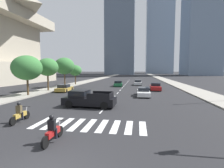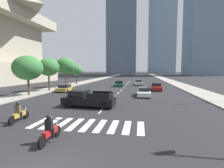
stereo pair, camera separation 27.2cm
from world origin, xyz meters
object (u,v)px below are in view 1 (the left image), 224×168
at_px(sedan_red_4, 155,87).
at_px(street_tree_fourth, 75,70).
at_px(street_tree_nearest, 27,68).
at_px(sedan_gold_1, 64,88).
at_px(street_tree_third, 64,66).
at_px(pickup_truck, 87,99).
at_px(sedan_white_2, 144,92).
at_px(street_tree_second, 48,67).
at_px(sedan_silver_3, 138,83).
at_px(sedan_green_0, 118,84).
at_px(motorcycle_lead, 20,114).
at_px(motorcycle_trailing, 53,131).

height_order(sedan_red_4, street_tree_fourth, street_tree_fourth).
height_order(street_tree_nearest, street_tree_fourth, street_tree_nearest).
bearing_deg(sedan_gold_1, street_tree_third, 19.39).
xyz_separation_m(pickup_truck, street_tree_nearest, (-10.62, 5.46, 3.27)).
relative_size(sedan_red_4, street_tree_third, 0.70).
height_order(sedan_gold_1, sedan_red_4, sedan_red_4).
relative_size(sedan_white_2, street_tree_third, 0.75).
relative_size(sedan_white_2, street_tree_second, 0.83).
height_order(sedan_silver_3, street_tree_third, street_tree_third).
bearing_deg(street_tree_third, sedan_gold_1, -66.20).
height_order(sedan_red_4, street_tree_third, street_tree_third).
xyz_separation_m(sedan_green_0, street_tree_second, (-11.27, -10.84, 3.70)).
bearing_deg(street_tree_second, sedan_gold_1, 1.03).
distance_m(motorcycle_lead, sedan_green_0, 27.84).
height_order(motorcycle_lead, sedan_white_2, motorcycle_lead).
bearing_deg(street_tree_nearest, sedan_silver_3, 52.05).
relative_size(motorcycle_lead, motorcycle_trailing, 1.06).
bearing_deg(sedan_red_4, street_tree_fourth, -112.23).
height_order(motorcycle_lead, pickup_truck, pickup_truck).
bearing_deg(sedan_green_0, street_tree_second, 129.49).
distance_m(motorcycle_lead, sedan_white_2, 16.70).
bearing_deg(pickup_truck, street_tree_second, -42.95).
bearing_deg(sedan_silver_3, sedan_gold_1, -40.00).
xyz_separation_m(motorcycle_trailing, sedan_green_0, (-0.16, 30.35, -0.01)).
bearing_deg(sedan_red_4, sedan_gold_1, -72.38).
distance_m(street_tree_third, street_tree_fourth, 6.35).
xyz_separation_m(motorcycle_lead, street_tree_third, (-7.39, 23.57, 4.05)).
distance_m(motorcycle_trailing, sedan_green_0, 30.35).
xyz_separation_m(sedan_silver_3, street_tree_second, (-15.82, -14.76, 3.68)).
height_order(sedan_white_2, street_tree_third, street_tree_third).
distance_m(sedan_green_0, sedan_gold_1, 13.60).
bearing_deg(street_tree_third, motorcycle_lead, -72.60).
relative_size(motorcycle_lead, sedan_red_4, 0.50).
relative_size(street_tree_third, street_tree_fourth, 1.29).
relative_size(sedan_white_2, sedan_silver_3, 1.05).
relative_size(motorcycle_trailing, sedan_white_2, 0.44).
relative_size(motorcycle_lead, street_tree_fourth, 0.45).
distance_m(motorcycle_lead, sedan_silver_3, 32.59).
bearing_deg(sedan_white_2, sedan_red_4, 162.09).
bearing_deg(street_tree_third, street_tree_nearest, -90.00).
distance_m(sedan_green_0, street_tree_fourth, 11.91).
height_order(sedan_white_2, sedan_red_4, sedan_red_4).
bearing_deg(motorcycle_lead, street_tree_nearest, 29.58).
height_order(sedan_green_0, sedan_white_2, sedan_green_0).
distance_m(sedan_green_0, street_tree_nearest, 20.19).
bearing_deg(sedan_red_4, sedan_silver_3, -160.46).
distance_m(sedan_green_0, sedan_silver_3, 6.00).
height_order(motorcycle_trailing, street_tree_fourth, street_tree_fourth).
relative_size(motorcycle_lead, street_tree_third, 0.35).
distance_m(pickup_truck, street_tree_second, 15.67).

